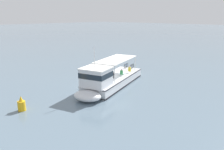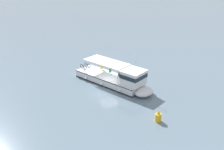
{
  "view_description": "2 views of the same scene",
  "coord_description": "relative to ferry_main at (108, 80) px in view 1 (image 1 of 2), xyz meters",
  "views": [
    {
      "loc": [
        -18.98,
        18.62,
        8.43
      ],
      "look_at": [
        -0.98,
        -0.7,
        1.4
      ],
      "focal_mm": 36.08,
      "sensor_mm": 36.0,
      "label": 1
    },
    {
      "loc": [
        17.36,
        27.87,
        15.88
      ],
      "look_at": [
        -0.98,
        -0.7,
        1.4
      ],
      "focal_mm": 41.11,
      "sensor_mm": 36.0,
      "label": 2
    }
  ],
  "objects": [
    {
      "name": "ferry_main",
      "position": [
        0.0,
        0.0,
        0.0
      ],
      "size": [
        6.62,
        13.06,
        5.32
      ],
      "color": "silver",
      "rests_on": "ground"
    },
    {
      "name": "ground_plane",
      "position": [
        1.27,
        -0.27,
        -1.02
      ],
      "size": [
        400.0,
        400.0,
        0.0
      ],
      "primitive_type": "plane",
      "color": "slate"
    },
    {
      "name": "channel_buoy",
      "position": [
        1.29,
        10.02,
        -0.45
      ],
      "size": [
        0.7,
        0.7,
        1.4
      ],
      "color": "gold",
      "rests_on": "ground"
    }
  ]
}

